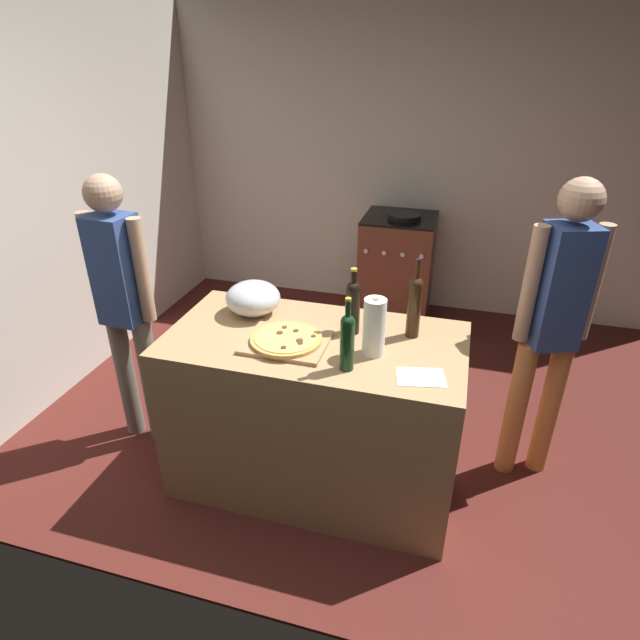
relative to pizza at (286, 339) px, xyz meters
The scene contains 15 objects.
ground_plane 1.42m from the pizza, 78.09° to the left, with size 4.70×3.63×0.02m, color #511E19.
kitchen_wall_rear 2.64m from the pizza, 85.18° to the left, with size 4.70×0.10×2.60m, color silver.
kitchen_wall_left 2.18m from the pizza, 151.04° to the left, with size 0.10×3.63×2.60m, color silver.
counter 0.51m from the pizza, 40.71° to the left, with size 1.49×0.77×0.91m, color tan.
cutting_board 0.02m from the pizza, 169.53° to the right, with size 0.40×0.32×0.02m, color tan.
pizza is the anchor object (origin of this frame).
mixing_bowl 0.39m from the pizza, 135.97° to the left, with size 0.29×0.29×0.18m.
paper_towel_roll 0.44m from the pizza, ahead, with size 0.10×0.10×0.29m.
wine_bottle_clear 0.37m from the pizza, 36.55° to the left, with size 0.07×0.07×0.35m.
wine_bottle_green 0.65m from the pizza, 23.77° to the left, with size 0.07×0.07×0.41m.
wine_bottle_dark 0.38m from the pizza, 21.64° to the right, with size 0.06×0.06×0.35m.
recipe_sheet 0.67m from the pizza, ahead, with size 0.21×0.15×0.00m, color white.
stove 2.27m from the pizza, 83.76° to the left, with size 0.60×0.59×0.98m.
person_in_stripes 1.03m from the pizza, behind, with size 0.39×0.21×1.63m.
person_in_red 1.35m from the pizza, 21.46° to the left, with size 0.37×0.26×1.68m.
Camera 1 is at (0.54, -1.59, 2.19)m, focal length 29.32 mm.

